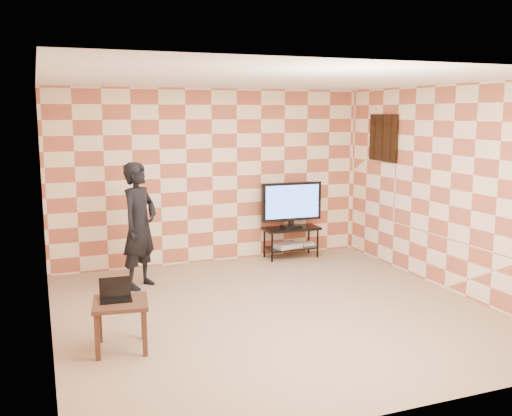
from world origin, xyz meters
The scene contains 14 objects.
floor centered at (0.00, 0.00, 0.00)m, with size 5.00×5.00×0.00m, color #9D8266.
wall_back centered at (0.00, 2.50, 1.35)m, with size 5.00×0.02×2.70m, color #FBE8C4.
wall_front centered at (0.00, -2.50, 1.35)m, with size 5.00×0.02×2.70m, color #FBE8C4.
wall_left centered at (-2.50, 0.00, 1.35)m, with size 0.02×5.00×2.70m, color #FBE8C4.
wall_right centered at (2.50, 0.00, 1.35)m, with size 0.02×5.00×2.70m, color #FBE8C4.
ceiling centered at (0.00, 0.00, 2.70)m, with size 5.00×5.00×0.02m, color white.
wall_art centered at (2.47, 1.55, 1.95)m, with size 0.04×0.72×0.72m.
tv_stand centered at (1.24, 2.24, 0.36)m, with size 0.91×0.41×0.50m.
tv centered at (1.24, 2.24, 0.91)m, with size 1.01×0.20×0.73m.
dvd_player centered at (1.17, 2.24, 0.21)m, with size 0.42×0.30×0.07m, color #B6B6B8.
game_console centered at (1.55, 2.26, 0.20)m, with size 0.21×0.15×0.05m, color silver.
side_table centered at (-1.85, -0.48, 0.41)m, with size 0.60×0.60×0.50m.
laptop centered at (-1.89, -0.40, 0.55)m, with size 0.32×0.27×0.21m.
person centered at (-1.31, 1.52, 0.85)m, with size 0.62×0.41×1.69m, color black.
Camera 1 is at (-2.53, -6.00, 2.34)m, focal length 40.00 mm.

